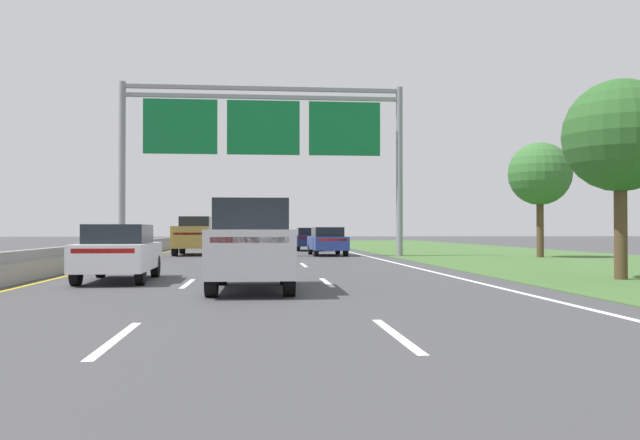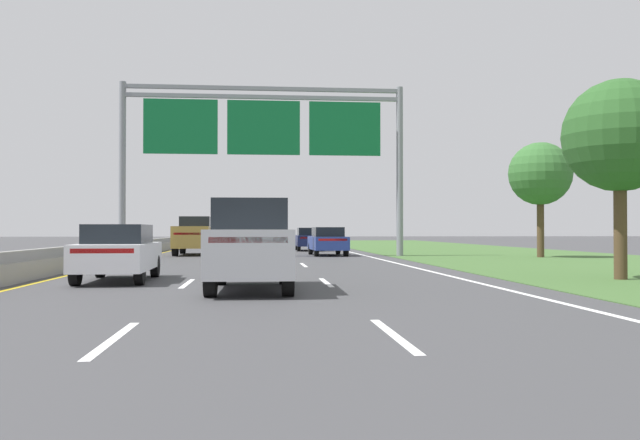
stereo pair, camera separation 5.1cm
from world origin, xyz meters
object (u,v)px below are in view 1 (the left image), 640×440
(overhead_sign_gantry, at_px, (263,134))
(roadside_tree_mid, at_px, (540,174))
(car_silver_centre_lane_suv, at_px, (252,244))
(car_white_left_lane_sedan, at_px, (119,252))
(car_navy_right_lane_sedan, at_px, (309,239))
(pickup_truck_gold, at_px, (194,236))
(roadside_tree_near, at_px, (620,137))
(car_blue_right_lane_sedan, at_px, (327,241))

(overhead_sign_gantry, bearing_deg, roadside_tree_mid, -9.45)
(car_silver_centre_lane_suv, bearing_deg, overhead_sign_gantry, -0.45)
(car_silver_centre_lane_suv, relative_size, roadside_tree_mid, 0.80)
(car_white_left_lane_sedan, height_order, car_silver_centre_lane_suv, car_silver_centre_lane_suv)
(overhead_sign_gantry, relative_size, car_silver_centre_lane_suv, 3.19)
(car_navy_right_lane_sedan, relative_size, car_silver_centre_lane_suv, 0.93)
(car_navy_right_lane_sedan, bearing_deg, car_silver_centre_lane_suv, 173.26)
(pickup_truck_gold, relative_size, car_white_left_lane_sedan, 1.22)
(car_white_left_lane_sedan, relative_size, roadside_tree_near, 0.78)
(overhead_sign_gantry, relative_size, pickup_truck_gold, 2.79)
(roadside_tree_mid, bearing_deg, car_white_left_lane_sedan, -142.43)
(car_blue_right_lane_sedan, bearing_deg, car_navy_right_lane_sedan, 1.00)
(car_white_left_lane_sedan, distance_m, roadside_tree_mid, 23.37)
(car_navy_right_lane_sedan, bearing_deg, car_white_left_lane_sedan, 164.86)
(pickup_truck_gold, relative_size, car_blue_right_lane_sedan, 1.22)
(car_silver_centre_lane_suv, distance_m, roadside_tree_mid, 22.80)
(pickup_truck_gold, bearing_deg, car_navy_right_lane_sedan, -45.54)
(overhead_sign_gantry, height_order, car_silver_centre_lane_suv, overhead_sign_gantry)
(car_silver_centre_lane_suv, xyz_separation_m, car_blue_right_lane_sedan, (4.01, 21.09, -0.28))
(car_white_left_lane_sedan, xyz_separation_m, roadside_tree_near, (14.10, -0.91, 3.26))
(car_white_left_lane_sedan, height_order, roadside_tree_near, roadside_tree_near)
(car_white_left_lane_sedan, bearing_deg, car_silver_centre_lane_suv, -131.43)
(pickup_truck_gold, distance_m, car_silver_centre_lane_suv, 23.13)
(roadside_tree_near, height_order, roadside_tree_mid, roadside_tree_mid)
(overhead_sign_gantry, relative_size, car_white_left_lane_sedan, 3.39)
(car_silver_centre_lane_suv, bearing_deg, roadside_tree_mid, -39.49)
(car_blue_right_lane_sedan, bearing_deg, roadside_tree_near, -162.64)
(overhead_sign_gantry, relative_size, car_navy_right_lane_sedan, 3.42)
(overhead_sign_gantry, bearing_deg, car_silver_centre_lane_suv, -91.29)
(roadside_tree_near, bearing_deg, roadside_tree_mid, 74.32)
(overhead_sign_gantry, bearing_deg, car_white_left_lane_sedan, -104.13)
(car_silver_centre_lane_suv, distance_m, roadside_tree_near, 11.05)
(roadside_tree_mid, bearing_deg, pickup_truck_gold, 162.65)
(overhead_sign_gantry, relative_size, car_blue_right_lane_sedan, 3.39)
(car_silver_centre_lane_suv, height_order, car_blue_right_lane_sedan, car_silver_centre_lane_suv)
(overhead_sign_gantry, bearing_deg, roadside_tree_near, -60.15)
(car_navy_right_lane_sedan, distance_m, car_blue_right_lane_sedan, 8.80)
(roadside_tree_mid, bearing_deg, car_navy_right_lane_sedan, 130.84)
(car_navy_right_lane_sedan, bearing_deg, overhead_sign_gantry, 162.94)
(car_navy_right_lane_sedan, distance_m, car_silver_centre_lane_suv, 30.11)
(roadside_tree_mid, bearing_deg, car_silver_centre_lane_suv, -130.33)
(pickup_truck_gold, xyz_separation_m, roadside_tree_mid, (18.10, -5.66, 3.21))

